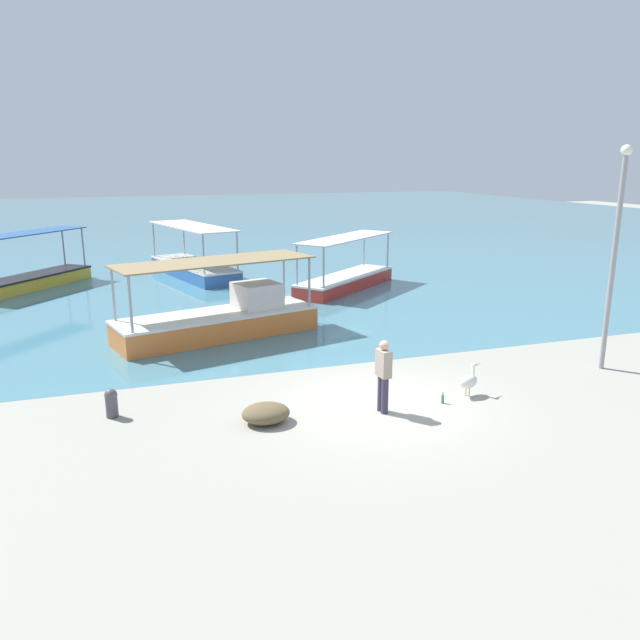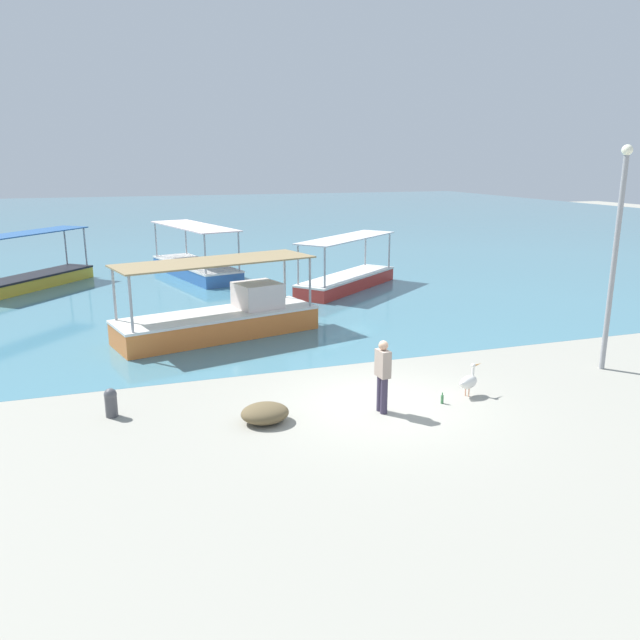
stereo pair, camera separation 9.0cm
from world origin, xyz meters
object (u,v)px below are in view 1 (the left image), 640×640
at_px(fishing_boat_far_left, 222,317).
at_px(glass_bottle, 443,399).
at_px(fisherman_standing, 383,374).
at_px(fishing_boat_center, 29,278).
at_px(fishing_boat_near_right, 346,278).
at_px(lamp_post, 615,248).
at_px(mooring_bollard, 111,402).
at_px(pelican, 469,381).
at_px(fishing_boat_near_left, 194,266).
at_px(net_pile, 266,413).

bearing_deg(fishing_boat_far_left, glass_bottle, -62.70).
xyz_separation_m(fisherman_standing, glass_bottle, (1.56, 0.02, -0.80)).
xyz_separation_m(fishing_boat_center, fishing_boat_near_right, (13.32, -4.67, -0.01)).
relative_size(lamp_post, mooring_bollard, 9.01).
height_order(pelican, lamp_post, lamp_post).
xyz_separation_m(fishing_boat_center, glass_bottle, (10.63, -18.02, -0.38)).
height_order(fishing_boat_near_left, pelican, fishing_boat_near_left).
distance_m(fishing_boat_near_left, pelican, 18.97).
height_order(fishing_boat_center, fishing_boat_near_right, fishing_boat_center).
bearing_deg(net_pile, pelican, -0.39).
distance_m(mooring_bollard, net_pile, 3.47).
relative_size(fisherman_standing, glass_bottle, 6.26).
relative_size(net_pile, glass_bottle, 3.91).
bearing_deg(lamp_post, fisherman_standing, -172.85).
relative_size(fishing_boat_far_left, net_pile, 6.46).
bearing_deg(lamp_post, net_pile, -176.47).
xyz_separation_m(fishing_boat_near_right, lamp_post, (2.74, -12.49, 2.85)).
relative_size(fishing_boat_near_left, fishing_boat_near_right, 1.22).
distance_m(fishing_boat_center, mooring_bollard, 16.68).
distance_m(pelican, lamp_post, 5.50).
bearing_deg(mooring_bollard, fishing_boat_center, 101.22).
distance_m(fishing_boat_center, pelican, 21.17).
xyz_separation_m(fishing_boat_far_left, fishing_boat_near_right, (6.56, 5.86, -0.14)).
bearing_deg(fisherman_standing, fishing_boat_near_right, 72.37).
bearing_deg(fishing_boat_center, glass_bottle, -59.46).
bearing_deg(fishing_boat_far_left, fishing_boat_near_right, 41.80).
height_order(fisherman_standing, glass_bottle, fisherman_standing).
distance_m(pelican, fisherman_standing, 2.46).
height_order(fishing_boat_near_right, lamp_post, lamp_post).
distance_m(fishing_boat_far_left, fishing_boat_center, 12.52).
distance_m(fishing_boat_near_right, fisherman_standing, 14.03).
bearing_deg(fishing_boat_near_right, pelican, -98.05).
distance_m(fishing_boat_center, glass_bottle, 20.93).
bearing_deg(net_pile, glass_bottle, -3.61).
xyz_separation_m(fishing_boat_center, mooring_bollard, (3.24, -16.36, -0.14)).
xyz_separation_m(fishing_boat_far_left, lamp_post, (9.30, -6.63, 2.71)).
bearing_deg(fishing_boat_near_right, fisherman_standing, -107.63).
relative_size(fisherman_standing, net_pile, 1.60).
distance_m(fishing_boat_near_left, lamp_post, 20.09).
height_order(fishing_boat_center, pelican, fishing_boat_center).
bearing_deg(pelican, mooring_bollard, 170.11).
bearing_deg(pelican, net_pile, 179.61).
distance_m(lamp_post, glass_bottle, 6.38).
distance_m(fishing_boat_far_left, fishing_boat_near_left, 11.28).
bearing_deg(fishing_boat_near_right, fishing_boat_center, 160.67).
relative_size(fishing_boat_center, mooring_bollard, 8.93).
bearing_deg(mooring_bollard, lamp_post, -3.59).
distance_m(fishing_boat_near_left, fisherman_standing, 18.85).
bearing_deg(fishing_boat_near_right, lamp_post, -77.63).
bearing_deg(lamp_post, mooring_bollard, 176.41).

